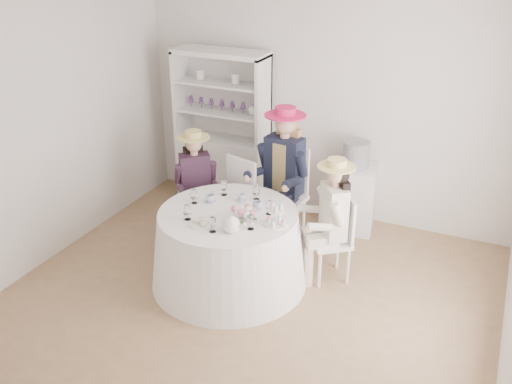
% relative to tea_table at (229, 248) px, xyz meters
% --- Properties ---
extents(ground, '(4.50, 4.50, 0.00)m').
position_rel_tea_table_xyz_m(ground, '(0.30, -0.11, -0.38)').
color(ground, olive).
rests_on(ground, ground).
extents(ceiling, '(4.50, 4.50, 0.00)m').
position_rel_tea_table_xyz_m(ceiling, '(0.30, -0.11, 2.32)').
color(ceiling, white).
rests_on(ceiling, wall_back).
extents(wall_back, '(4.50, 0.00, 4.50)m').
position_rel_tea_table_xyz_m(wall_back, '(0.30, 1.89, 0.97)').
color(wall_back, silver).
rests_on(wall_back, ground).
extents(wall_front, '(4.50, 0.00, 4.50)m').
position_rel_tea_table_xyz_m(wall_front, '(0.30, -2.11, 0.97)').
color(wall_front, silver).
rests_on(wall_front, ground).
extents(wall_left, '(0.00, 4.50, 4.50)m').
position_rel_tea_table_xyz_m(wall_left, '(-1.95, -0.11, 0.97)').
color(wall_left, silver).
rests_on(wall_left, ground).
extents(tea_table, '(1.54, 1.54, 0.77)m').
position_rel_tea_table_xyz_m(tea_table, '(0.00, 0.00, 0.00)').
color(tea_table, white).
rests_on(tea_table, ground).
extents(hutch, '(1.15, 0.45, 1.93)m').
position_rel_tea_table_xyz_m(hutch, '(-0.91, 1.64, 0.30)').
color(hutch, silver).
rests_on(hutch, ground).
extents(side_table, '(0.57, 0.57, 0.77)m').
position_rel_tea_table_xyz_m(side_table, '(0.79, 1.60, 0.00)').
color(side_table, silver).
rests_on(side_table, ground).
extents(hatbox, '(0.38, 0.38, 0.30)m').
position_rel_tea_table_xyz_m(hatbox, '(0.79, 1.60, 0.54)').
color(hatbox, black).
rests_on(hatbox, side_table).
extents(guest_left, '(0.53, 0.54, 1.27)m').
position_rel_tea_table_xyz_m(guest_left, '(-0.74, 0.66, 0.33)').
color(guest_left, silver).
rests_on(guest_left, ground).
extents(guest_mid, '(0.58, 0.60, 1.55)m').
position_rel_tea_table_xyz_m(guest_mid, '(0.16, 0.99, 0.50)').
color(guest_mid, silver).
rests_on(guest_mid, ground).
extents(guest_right, '(0.55, 0.53, 1.29)m').
position_rel_tea_table_xyz_m(guest_right, '(0.88, 0.47, 0.34)').
color(guest_right, silver).
rests_on(guest_right, ground).
extents(spare_chair, '(0.51, 0.51, 1.01)m').
position_rel_tea_table_xyz_m(spare_chair, '(-0.19, 0.85, 0.16)').
color(spare_chair, silver).
rests_on(spare_chair, ground).
extents(teacup_a, '(0.11, 0.11, 0.07)m').
position_rel_tea_table_xyz_m(teacup_a, '(-0.26, 0.12, 0.43)').
color(teacup_a, white).
rests_on(teacup_a, tea_table).
extents(teacup_b, '(0.10, 0.10, 0.07)m').
position_rel_tea_table_xyz_m(teacup_b, '(0.01, 0.27, 0.42)').
color(teacup_b, white).
rests_on(teacup_b, tea_table).
extents(teacup_c, '(0.10, 0.10, 0.07)m').
position_rel_tea_table_xyz_m(teacup_c, '(0.22, 0.18, 0.42)').
color(teacup_c, white).
rests_on(teacup_c, tea_table).
extents(flower_bowl, '(0.21, 0.21, 0.05)m').
position_rel_tea_table_xyz_m(flower_bowl, '(0.19, 0.00, 0.41)').
color(flower_bowl, white).
rests_on(flower_bowl, tea_table).
extents(flower_arrangement, '(0.19, 0.19, 0.07)m').
position_rel_tea_table_xyz_m(flower_arrangement, '(0.21, -0.10, 0.48)').
color(flower_arrangement, '#D96C8C').
rests_on(flower_arrangement, tea_table).
extents(table_teapot, '(0.23, 0.16, 0.17)m').
position_rel_tea_table_xyz_m(table_teapot, '(0.20, -0.32, 0.46)').
color(table_teapot, white).
rests_on(table_teapot, tea_table).
extents(sandwich_plate, '(0.26, 0.26, 0.06)m').
position_rel_tea_table_xyz_m(sandwich_plate, '(-0.10, -0.30, 0.40)').
color(sandwich_plate, white).
rests_on(sandwich_plate, tea_table).
extents(cupcake_stand, '(0.22, 0.22, 0.20)m').
position_rel_tea_table_xyz_m(cupcake_stand, '(0.51, -0.04, 0.46)').
color(cupcake_stand, white).
rests_on(cupcake_stand, tea_table).
extents(stemware_set, '(0.84, 0.84, 0.15)m').
position_rel_tea_table_xyz_m(stemware_set, '(0.00, -0.00, 0.46)').
color(stemware_set, white).
rests_on(stemware_set, tea_table).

